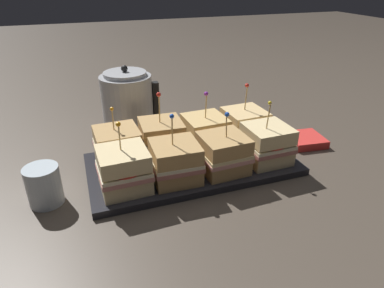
{
  "coord_description": "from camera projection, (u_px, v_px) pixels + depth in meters",
  "views": [
    {
      "loc": [
        -0.26,
        -0.75,
        0.48
      ],
      "look_at": [
        0.0,
        0.0,
        0.07
      ],
      "focal_mm": 32.0,
      "sensor_mm": 36.0,
      "label": 1
    }
  ],
  "objects": [
    {
      "name": "drinking_glass",
      "position": [
        44.0,
        185.0,
        0.76
      ],
      "size": [
        0.08,
        0.08,
        0.09
      ],
      "color": "silver",
      "rests_on": "ground_plane"
    },
    {
      "name": "sandwich_front_center_right",
      "position": [
        223.0,
        153.0,
        0.86
      ],
      "size": [
        0.12,
        0.12,
        0.16
      ],
      "color": "tan",
      "rests_on": "serving_platter"
    },
    {
      "name": "kettle_steel",
      "position": [
        128.0,
        104.0,
        1.07
      ],
      "size": [
        0.18,
        0.16,
        0.22
      ],
      "color": "#B7BABF",
      "rests_on": "ground_plane"
    },
    {
      "name": "serving_platter",
      "position": [
        192.0,
        164.0,
        0.92
      ],
      "size": [
        0.54,
        0.28,
        0.02
      ],
      "color": "#232328",
      "rests_on": "ground_plane"
    },
    {
      "name": "sandwich_back_center_left",
      "position": [
        162.0,
        138.0,
        0.93
      ],
      "size": [
        0.12,
        0.12,
        0.18
      ],
      "color": "tan",
      "rests_on": "serving_platter"
    },
    {
      "name": "sandwich_back_far_left",
      "position": [
        118.0,
        146.0,
        0.89
      ],
      "size": [
        0.12,
        0.12,
        0.16
      ],
      "color": "tan",
      "rests_on": "serving_platter"
    },
    {
      "name": "sandwich_front_center_left",
      "position": [
        175.0,
        162.0,
        0.82
      ],
      "size": [
        0.12,
        0.12,
        0.17
      ],
      "color": "tan",
      "rests_on": "serving_platter"
    },
    {
      "name": "napkin_stack",
      "position": [
        305.0,
        140.0,
        1.04
      ],
      "size": [
        0.11,
        0.11,
        0.02
      ],
      "color": "red",
      "rests_on": "ground_plane"
    },
    {
      "name": "sandwich_front_far_right",
      "position": [
        267.0,
        144.0,
        0.9
      ],
      "size": [
        0.12,
        0.12,
        0.17
      ],
      "color": "beige",
      "rests_on": "serving_platter"
    },
    {
      "name": "ground_plane",
      "position": [
        192.0,
        167.0,
        0.92
      ],
      "size": [
        6.0,
        6.0,
        0.0
      ],
      "primitive_type": "plane",
      "color": "#4C4238"
    },
    {
      "name": "sandwich_back_far_right",
      "position": [
        244.0,
        126.0,
        1.0
      ],
      "size": [
        0.12,
        0.12,
        0.18
      ],
      "color": "#DBB77A",
      "rests_on": "serving_platter"
    },
    {
      "name": "sandwich_back_center_right",
      "position": [
        205.0,
        133.0,
        0.96
      ],
      "size": [
        0.12,
        0.12,
        0.17
      ],
      "color": "tan",
      "rests_on": "serving_platter"
    },
    {
      "name": "sandwich_front_far_left",
      "position": [
        124.0,
        170.0,
        0.78
      ],
      "size": [
        0.12,
        0.12,
        0.17
      ],
      "color": "beige",
      "rests_on": "serving_platter"
    }
  ]
}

